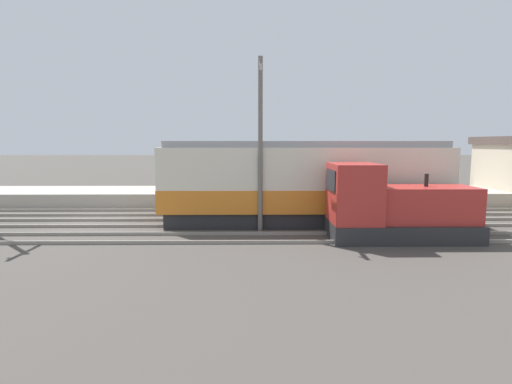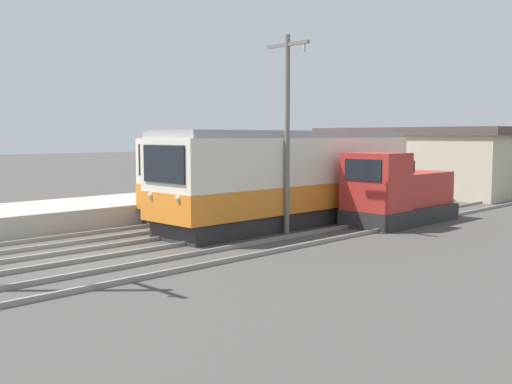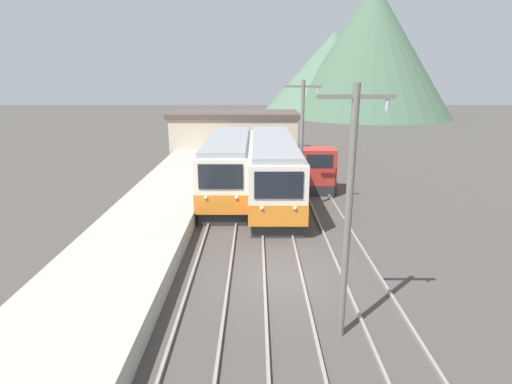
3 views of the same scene
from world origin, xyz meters
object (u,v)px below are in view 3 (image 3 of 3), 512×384
Objects in this scene: commuter_train_left at (230,170)px; catenary_mast_mid at (304,142)px; shunting_locomotive at (315,170)px; commuter_train_center at (275,172)px; catenary_mast_near at (351,209)px.

commuter_train_left is 1.53× the size of catenary_mast_mid.
commuter_train_center is at bearing -133.03° from shunting_locomotive.
catenary_mast_near reaches higher than shunting_locomotive.
shunting_locomotive is at bearing 46.97° from commuter_train_center.
catenary_mast_mid reaches higher than commuter_train_left.
catenary_mast_near is at bearing -90.00° from catenary_mast_mid.
commuter_train_center is at bearing -13.48° from commuter_train_left.
catenary_mast_mid is at bearing 90.00° from catenary_mast_near.
commuter_train_left is 1.97× the size of shunting_locomotive.
commuter_train_left is 1.53× the size of catenary_mast_near.
commuter_train_center is 1.80× the size of catenary_mast_mid.
shunting_locomotive is 6.13m from catenary_mast_mid.
catenary_mast_near and catenary_mast_mid have the same top height.
catenary_mast_near is 1.00× the size of catenary_mast_mid.
commuter_train_center reaches higher than shunting_locomotive.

